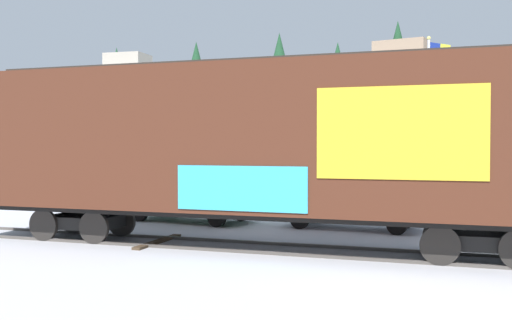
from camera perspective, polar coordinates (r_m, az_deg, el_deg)
ground_plane at (r=15.80m, az=1.40°, el=-8.67°), size 260.00×260.00×0.00m
track at (r=16.25m, az=-3.25°, el=-8.25°), size 60.02×3.25×0.08m
freight_car at (r=15.65m, az=0.30°, el=1.85°), size 17.06×3.21×5.10m
flagpole at (r=28.77m, az=16.81°, el=6.11°), size 1.02×1.34×7.80m
hillside at (r=80.87m, az=15.91°, el=3.82°), size 135.84×35.67×17.02m
parked_car_green at (r=21.59m, az=-6.49°, el=-3.66°), size 5.00×2.49×1.65m
parked_car_white at (r=19.87m, az=9.30°, el=-4.28°), size 4.83×2.21×1.57m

